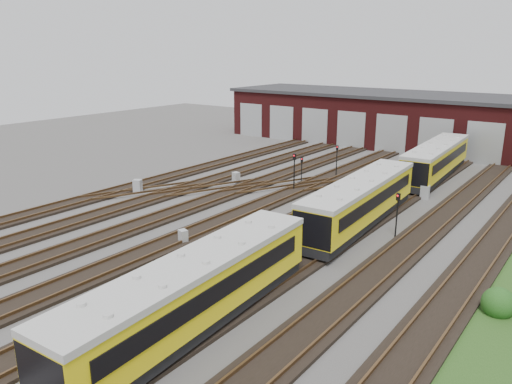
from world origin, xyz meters
The scene contains 14 objects.
ground centered at (0.00, 0.00, 0.00)m, with size 120.00×120.00×0.00m, color #43413E.
track_network centered at (-0.17, 0.59, 0.11)m, with size 30.40×70.00×0.33m.
maintenance_shed centered at (-0.01, 39.97, 3.20)m, with size 51.00×12.50×6.35m.
metro_train centered at (6.00, 8.90, 1.83)m, with size 3.31×46.32×2.94m.
signal_mast_0 centered at (-2.37, 13.93, 2.03)m, with size 0.26×0.25×3.18m.
signal_mast_1 centered at (-1.72, 20.31, 1.89)m, with size 0.25×0.24×2.98m.
signal_mast_2 centered at (-3.01, 16.19, 1.55)m, with size 0.25×0.24×2.39m.
signal_mast_3 centered at (8.67, 8.54, 1.86)m, with size 0.26×0.25×2.91m.
relay_cabinet_0 centered at (-12.59, 5.74, 0.54)m, with size 0.65×0.54×1.08m, color #ACAEB1.
relay_cabinet_1 centered at (-7.81, 12.91, 0.50)m, with size 0.60×0.50×1.00m, color #ACAEB1.
relay_cabinet_2 centered at (-1.42, -0.28, 0.44)m, with size 0.53×0.44×0.89m, color #ACAEB1.
relay_cabinet_3 centered at (2.75, 21.00, 0.54)m, with size 0.65×0.54×1.08m, color #ACAEB1.
relay_cabinet_4 centered at (7.36, 18.06, 0.55)m, with size 0.66×0.55×1.11m, color #ACAEB1.
bush_0 centered at (16.00, 2.05, 0.74)m, with size 1.49×1.49×1.49m, color #1F4814.
Camera 1 is at (19.20, -20.66, 11.52)m, focal length 35.00 mm.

